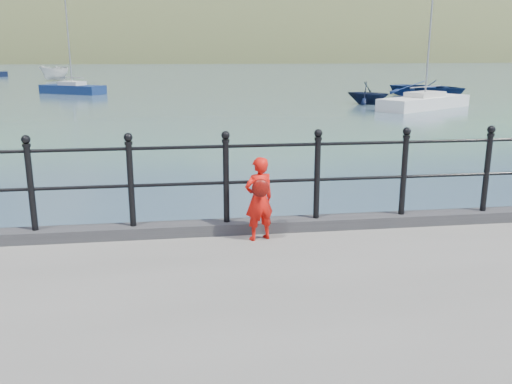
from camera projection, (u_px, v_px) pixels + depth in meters
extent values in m
plane|color=#2D4251|center=(269.00, 294.00, 7.61)|extent=(600.00, 600.00, 0.00)
cube|color=#28282B|center=(272.00, 225.00, 7.19)|extent=(60.00, 0.30, 0.15)
cylinder|color=black|center=(272.00, 181.00, 7.04)|extent=(18.00, 0.04, 0.04)
cylinder|color=black|center=(272.00, 145.00, 6.92)|extent=(18.00, 0.04, 0.04)
cylinder|color=black|center=(31.00, 189.00, 6.63)|extent=(0.08, 0.08, 1.05)
sphere|color=black|center=(26.00, 139.00, 6.48)|extent=(0.11, 0.11, 0.11)
cylinder|color=black|center=(131.00, 186.00, 6.80)|extent=(0.08, 0.08, 1.05)
sphere|color=black|center=(128.00, 137.00, 6.64)|extent=(0.11, 0.11, 0.11)
cylinder|color=black|center=(226.00, 183.00, 6.96)|extent=(0.08, 0.08, 1.05)
sphere|color=black|center=(226.00, 135.00, 6.81)|extent=(0.11, 0.11, 0.11)
cylinder|color=black|center=(317.00, 180.00, 7.13)|extent=(0.08, 0.08, 1.05)
sphere|color=black|center=(318.00, 133.00, 6.97)|extent=(0.11, 0.11, 0.11)
cylinder|color=black|center=(404.00, 177.00, 7.29)|extent=(0.08, 0.08, 1.05)
sphere|color=black|center=(407.00, 131.00, 7.14)|extent=(0.11, 0.11, 0.11)
cylinder|color=black|center=(486.00, 174.00, 7.46)|extent=(0.08, 0.08, 1.05)
sphere|color=black|center=(491.00, 130.00, 7.30)|extent=(0.11, 0.11, 0.11)
ellipsoid|color=#333A21|center=(235.00, 104.00, 201.06)|extent=(400.00, 100.00, 88.00)
ellipsoid|color=#387026|center=(303.00, 116.00, 267.04)|extent=(600.00, 180.00, 156.00)
cube|color=silver|center=(71.00, 53.00, 175.45)|extent=(9.00, 6.00, 6.00)
cube|color=#4C4744|center=(69.00, 40.00, 174.45)|extent=(9.50, 6.50, 2.00)
cube|color=silver|center=(143.00, 53.00, 178.62)|extent=(9.00, 6.00, 6.00)
cube|color=#4C4744|center=(142.00, 40.00, 177.62)|extent=(9.50, 6.50, 2.00)
cube|color=silver|center=(233.00, 53.00, 182.75)|extent=(9.00, 6.00, 6.00)
cube|color=#4C4744|center=(233.00, 40.00, 181.75)|extent=(9.50, 6.50, 2.00)
cube|color=silver|center=(311.00, 53.00, 186.47)|extent=(9.00, 6.00, 6.00)
cube|color=#4C4744|center=(311.00, 41.00, 185.46)|extent=(9.50, 6.50, 2.00)
imported|color=red|center=(259.00, 199.00, 6.74)|extent=(0.45, 0.37, 1.06)
ellipsoid|color=red|center=(261.00, 188.00, 6.58)|extent=(0.22, 0.11, 0.23)
imported|color=navy|center=(429.00, 88.00, 40.94)|extent=(6.79, 7.39, 1.25)
imported|color=silver|center=(55.00, 73.00, 63.37)|extent=(3.59, 4.86, 1.77)
imported|color=black|center=(368.00, 93.00, 35.03)|extent=(3.61, 3.57, 1.44)
cube|color=silver|center=(424.00, 104.00, 32.42)|extent=(6.94, 5.41, 0.90)
cube|color=beige|center=(425.00, 96.00, 32.29)|extent=(2.79, 2.47, 0.50)
cylinder|color=#A5A5A8|center=(431.00, 21.00, 31.22)|extent=(0.10, 0.10, 8.61)
cylinder|color=#A5A5A8|center=(426.00, 87.00, 32.15)|extent=(2.68, 1.75, 0.06)
cube|color=navy|center=(73.00, 91.00, 43.82)|extent=(5.61, 4.52, 0.90)
cube|color=beige|center=(72.00, 84.00, 43.70)|extent=(2.30, 2.10, 0.50)
cylinder|color=#A5A5A8|center=(68.00, 39.00, 42.80)|extent=(0.10, 0.10, 7.21)
cylinder|color=#A5A5A8|center=(72.00, 78.00, 43.56)|extent=(2.12, 1.42, 0.06)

